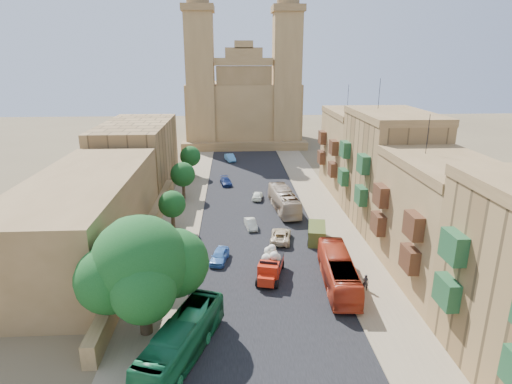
{
  "coord_description": "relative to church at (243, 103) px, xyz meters",
  "views": [
    {
      "loc": [
        -2.84,
        -23.92,
        19.78
      ],
      "look_at": [
        0.0,
        26.0,
        4.0
      ],
      "focal_mm": 30.0,
      "sensor_mm": 36.0,
      "label": 1
    }
  ],
  "objects": [
    {
      "name": "townhouse_b",
      "position": [
        15.95,
        -67.61,
        -3.86
      ],
      "size": [
        9.0,
        14.0,
        14.9
      ],
      "color": "olive",
      "rests_on": "ground"
    },
    {
      "name": "townhouse_d",
      "position": [
        15.95,
        -39.61,
        -3.36
      ],
      "size": [
        9.0,
        14.0,
        15.9
      ],
      "color": "olive",
      "rests_on": "ground"
    },
    {
      "name": "street_tree_b",
      "position": [
        -10.0,
        -54.61,
        -6.22
      ],
      "size": [
        3.2,
        3.2,
        4.92
      ],
      "color": "#3A2C1D",
      "rests_on": "ground"
    },
    {
      "name": "west_building_low",
      "position": [
        -18.0,
        -60.61,
        -5.32
      ],
      "size": [
        10.0,
        28.0,
        8.4
      ],
      "primitive_type": "cube",
      "color": "brown",
      "rests_on": "ground"
    },
    {
      "name": "pedestrian_c",
      "position": [
        8.19,
        -62.34,
        -8.69
      ],
      "size": [
        0.74,
        1.05,
        1.65
      ],
      "primitive_type": "imported",
      "rotation": [
        0.0,
        0.0,
        5.11
      ],
      "color": "#3E3F41",
      "rests_on": "ground"
    },
    {
      "name": "townhouse_c",
      "position": [
        15.95,
        -53.61,
        -2.61
      ],
      "size": [
        9.0,
        14.0,
        17.4
      ],
      "color": "olive",
      "rests_on": "ground"
    },
    {
      "name": "road_surface",
      "position": [
        0.0,
        -48.61,
        -9.51
      ],
      "size": [
        14.0,
        140.0,
        0.01
      ],
      "primitive_type": "cube",
      "color": "black",
      "rests_on": "ground"
    },
    {
      "name": "west_wall",
      "position": [
        -12.5,
        -58.61,
        -8.62
      ],
      "size": [
        1.0,
        40.0,
        1.8
      ],
      "primitive_type": "cube",
      "color": "olive",
      "rests_on": "ground"
    },
    {
      "name": "street_tree_c",
      "position": [
        -10.0,
        -42.61,
        -5.85
      ],
      "size": [
        3.56,
        3.56,
        5.47
      ],
      "color": "#3A2C1D",
      "rests_on": "ground"
    },
    {
      "name": "sidewalk_east",
      "position": [
        9.5,
        -48.61,
        -9.51
      ],
      "size": [
        5.0,
        140.0,
        0.01
      ],
      "primitive_type": "cube",
      "color": "#827155",
      "rests_on": "ground"
    },
    {
      "name": "ground",
      "position": [
        0.0,
        -78.61,
        -9.52
      ],
      "size": [
        260.0,
        260.0,
        0.0
      ],
      "primitive_type": "plane",
      "color": "brown"
    },
    {
      "name": "red_truck",
      "position": [
        0.55,
        -66.68,
        -8.2
      ],
      "size": [
        3.11,
        5.4,
        2.99
      ],
      "color": "#B8220E",
      "rests_on": "ground"
    },
    {
      "name": "car_blue_a",
      "position": [
        -4.3,
        -63.16,
        -8.88
      ],
      "size": [
        2.23,
        3.98,
        1.28
      ],
      "primitive_type": "imported",
      "rotation": [
        0.0,
        0.0,
        -0.2
      ],
      "color": "#4782CA",
      "rests_on": "ground"
    },
    {
      "name": "bus_red_east",
      "position": [
        6.5,
        -68.55,
        -8.08
      ],
      "size": [
        3.16,
        10.45,
        2.87
      ],
      "primitive_type": "imported",
      "rotation": [
        0.0,
        0.0,
        3.07
      ],
      "color": "#BD381D",
      "rests_on": "ground"
    },
    {
      "name": "church",
      "position": [
        0.0,
        0.0,
        0.0
      ],
      "size": [
        28.0,
        22.5,
        36.3
      ],
      "color": "olive",
      "rests_on": "ground"
    },
    {
      "name": "west_building_mid",
      "position": [
        -18.0,
        -34.61,
        -4.52
      ],
      "size": [
        10.0,
        22.0,
        10.0
      ],
      "primitive_type": "cube",
      "color": "olive",
      "rests_on": "ground"
    },
    {
      "name": "bus_green_north",
      "position": [
        -6.5,
        -77.61,
        -8.11
      ],
      "size": [
        5.64,
        10.26,
        2.8
      ],
      "primitive_type": "imported",
      "rotation": [
        0.0,
        0.0,
        -0.35
      ],
      "color": "#156338",
      "rests_on": "ground"
    },
    {
      "name": "pedestrian_a",
      "position": [
        8.75,
        -69.5,
        -8.75
      ],
      "size": [
        0.66,
        0.56,
        1.53
      ],
      "primitive_type": "imported",
      "rotation": [
        0.0,
        0.0,
        2.74
      ],
      "color": "#252326",
      "rests_on": "ground"
    },
    {
      "name": "car_blue_b",
      "position": [
        -3.27,
        -19.09,
        -8.82
      ],
      "size": [
        2.42,
        4.43,
        1.38
      ],
      "primitive_type": "imported",
      "rotation": [
        0.0,
        0.0,
        0.24
      ],
      "color": "#5298D0",
      "rests_on": "ground"
    },
    {
      "name": "car_cream",
      "position": [
        2.46,
        -58.42,
        -8.87
      ],
      "size": [
        2.87,
        4.94,
        1.29
      ],
      "primitive_type": "imported",
      "rotation": [
        0.0,
        0.0,
        2.98
      ],
      "color": "beige",
      "rests_on": "ground"
    },
    {
      "name": "kerb_east",
      "position": [
        7.0,
        -48.61,
        -9.46
      ],
      "size": [
        0.25,
        140.0,
        0.12
      ],
      "primitive_type": "cube",
      "color": "#827155",
      "rests_on": "ground"
    },
    {
      "name": "car_white_a",
      "position": [
        -0.73,
        -54.46,
        -8.97
      ],
      "size": [
        1.62,
        3.47,
        1.1
      ],
      "primitive_type": "imported",
      "rotation": [
        0.0,
        0.0,
        0.14
      ],
      "color": "beige",
      "rests_on": "ground"
    },
    {
      "name": "car_white_b",
      "position": [
        0.73,
        -43.47,
        -8.93
      ],
      "size": [
        1.86,
        3.61,
        1.18
      ],
      "primitive_type": "imported",
      "rotation": [
        0.0,
        0.0,
        3.0
      ],
      "color": "white",
      "rests_on": "ground"
    },
    {
      "name": "street_tree_d",
      "position": [
        -10.0,
        -30.61,
        -5.88
      ],
      "size": [
        3.52,
        3.52,
        5.42
      ],
      "color": "#3A2C1D",
      "rests_on": "ground"
    },
    {
      "name": "bus_cream_east",
      "position": [
        4.0,
        -48.46,
        -8.08
      ],
      "size": [
        3.46,
        10.47,
        2.86
      ],
      "primitive_type": "imported",
      "rotation": [
        0.0,
        0.0,
        3.25
      ],
      "color": "tan",
      "rests_on": "ground"
    },
    {
      "name": "olive_pickup",
      "position": [
        6.5,
        -58.61,
        -8.64
      ],
      "size": [
        2.66,
        4.6,
        1.78
      ],
      "color": "#46521E",
      "rests_on": "ground"
    },
    {
      "name": "sidewalk_west",
      "position": [
        -9.5,
        -48.61,
        -9.51
      ],
      "size": [
        5.0,
        140.0,
        0.01
      ],
      "primitive_type": "cube",
      "color": "#827155",
      "rests_on": "ground"
    },
    {
      "name": "ficus_tree",
      "position": [
        -9.42,
        -74.61,
        -4.04
      ],
      "size": [
        9.26,
        8.52,
        9.26
      ],
      "color": "#3A2C1D",
      "rests_on": "ground"
    },
    {
      "name": "car_dkblue",
      "position": [
        -3.93,
        -35.81,
        -8.95
      ],
      "size": [
        2.2,
        4.12,
        1.14
      ],
      "primitive_type": "imported",
      "rotation": [
        0.0,
        0.0,
        0.16
      ],
      "color": "navy",
      "rests_on": "ground"
    },
    {
      "name": "kerb_west",
      "position": [
        -7.0,
        -48.61,
        -9.46
      ],
      "size": [
        0.25,
        140.0,
        0.12
      ],
      "primitive_type": "cube",
      "color": "#827155",
      "rests_on": "ground"
    },
    {
      "name": "street_tree_a",
      "position": [
        -10.0,
        -66.61,
        -5.94
      ],
      "size": [
        3.47,
        3.47,
        5.33
      ],
      "color": "#3A2C1D",
      "rests_on": "ground"
    }
  ]
}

